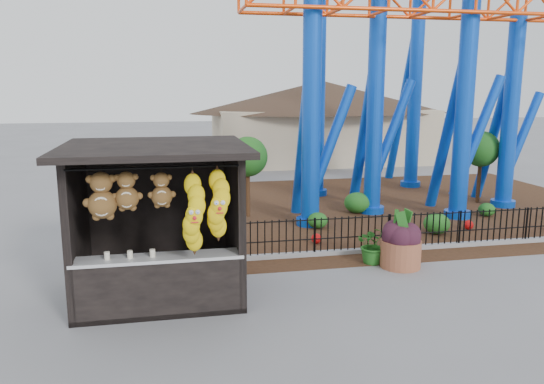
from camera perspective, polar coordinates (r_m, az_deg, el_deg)
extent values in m
plane|color=slate|center=(10.63, 4.88, -12.06)|extent=(120.00, 120.00, 0.00)
cube|color=#331E11|center=(19.11, 9.73, -1.66)|extent=(18.00, 12.00, 0.02)
cube|color=gray|center=(14.70, 16.74, -5.65)|extent=(18.00, 0.18, 0.12)
cube|color=black|center=(11.35, -11.85, -10.46)|extent=(3.20, 2.60, 0.10)
cube|color=black|center=(12.12, -12.10, -1.91)|extent=(3.20, 0.12, 3.00)
cube|color=black|center=(11.05, -20.18, -3.61)|extent=(0.12, 2.60, 3.00)
cube|color=black|center=(10.99, -4.09, -3.02)|extent=(0.12, 2.60, 3.00)
cube|color=black|center=(10.39, -12.52, 4.67)|extent=(3.50, 3.40, 0.12)
cube|color=black|center=(9.88, -21.17, -5.39)|extent=(0.14, 0.14, 3.00)
cube|color=black|center=(9.81, -3.23, -4.75)|extent=(0.14, 0.14, 3.00)
cube|color=black|center=(10.19, -12.00, -9.99)|extent=(3.00, 0.50, 1.10)
cube|color=silver|center=(10.01, -12.13, -6.94)|extent=(3.10, 0.55, 0.06)
cylinder|color=black|center=(9.22, -12.59, 2.57)|extent=(2.90, 0.04, 0.04)
cylinder|color=blue|center=(15.98, 4.26, 8.64)|extent=(0.56, 0.56, 7.00)
cylinder|color=blue|center=(16.47, 4.09, -3.19)|extent=(0.84, 0.84, 0.24)
cylinder|color=blue|center=(17.92, 11.04, 9.21)|extent=(0.56, 0.56, 7.30)
cylinder|color=blue|center=(18.36, 10.64, -1.86)|extent=(0.84, 0.84, 0.24)
cylinder|color=blue|center=(17.97, 20.02, 9.08)|extent=(0.56, 0.56, 7.50)
cylinder|color=blue|center=(18.41, 19.28, -2.26)|extent=(0.84, 0.84, 0.24)
cylinder|color=blue|center=(20.36, 24.26, 7.67)|extent=(0.56, 0.56, 6.60)
cylinder|color=blue|center=(20.74, 23.57, -1.12)|extent=(0.84, 0.84, 0.24)
cylinder|color=blue|center=(20.71, 4.99, 12.65)|extent=(0.56, 0.56, 9.50)
cylinder|color=blue|center=(21.09, 4.78, -0.03)|extent=(0.84, 0.84, 0.24)
cylinder|color=blue|center=(23.30, 15.28, 13.36)|extent=(0.56, 0.56, 10.50)
cylinder|color=blue|center=(23.62, 14.65, 0.85)|extent=(0.84, 0.84, 0.24)
cylinder|color=blue|center=(16.90, 3.40, 5.81)|extent=(0.36, 2.21, 5.85)
cylinder|color=blue|center=(16.54, 6.27, 5.04)|extent=(1.62, 0.32, 3.73)
cylinder|color=blue|center=(18.80, 9.90, 6.55)|extent=(0.36, 2.29, 6.10)
cylinder|color=blue|center=(18.53, 12.58, 5.82)|extent=(1.67, 0.32, 3.88)
cylinder|color=blue|center=(18.79, 18.41, 6.37)|extent=(0.36, 2.34, 6.26)
cylinder|color=blue|center=(18.65, 21.17, 5.58)|extent=(1.71, 0.32, 3.99)
cylinder|color=blue|center=(21.15, 22.67, 5.63)|extent=(0.36, 2.10, 5.53)
cylinder|color=blue|center=(21.07, 25.13, 4.97)|extent=(1.54, 0.32, 3.52)
cylinder|color=#975337|center=(13.00, 13.66, -6.45)|extent=(1.24, 1.24, 0.66)
ellipsoid|color=black|center=(12.82, 13.79, -3.68)|extent=(0.70, 0.70, 0.64)
imported|color=#1C5F1C|center=(13.07, 10.89, -5.55)|extent=(0.95, 0.85, 0.95)
ellipsoid|color=#1C5318|center=(16.08, 4.93, -3.05)|extent=(0.60, 0.60, 0.48)
ellipsoid|color=#1C5318|center=(16.12, 17.30, -3.26)|extent=(0.76, 0.76, 0.60)
ellipsoid|color=#1C5318|center=(18.91, 22.10, -1.76)|extent=(0.55, 0.55, 0.44)
ellipsoid|color=#1C5318|center=(18.17, 9.14, -1.14)|extent=(0.88, 0.88, 0.70)
sphere|color=red|center=(14.53, 4.79, -5.00)|extent=(0.28, 0.28, 0.28)
sphere|color=red|center=(15.35, 12.84, -4.37)|extent=(0.28, 0.28, 0.28)
sphere|color=red|center=(16.94, 20.39, -3.34)|extent=(0.28, 0.28, 0.28)
cube|color=#BFAD8C|center=(30.78, 5.30, 6.06)|extent=(12.00, 6.00, 3.00)
cone|color=#332319|center=(30.66, 5.38, 10.54)|extent=(15.00, 15.00, 1.80)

